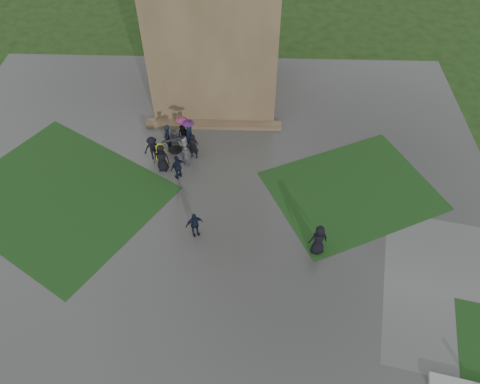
{
  "coord_description": "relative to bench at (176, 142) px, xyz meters",
  "views": [
    {
      "loc": [
        2.52,
        -13.62,
        20.18
      ],
      "look_at": [
        1.97,
        3.61,
        1.2
      ],
      "focal_mm": 35.0,
      "sensor_mm": 36.0,
      "label": 1
    }
  ],
  "objects": [
    {
      "name": "ground",
      "position": [
        2.23,
        -8.48,
        -0.44
      ],
      "size": [
        120.0,
        120.0,
        0.0
      ],
      "primitive_type": "plane",
      "color": "black"
    },
    {
      "name": "plaza",
      "position": [
        2.23,
        -6.48,
        -0.43
      ],
      "size": [
        34.0,
        34.0,
        0.02
      ],
      "primitive_type": "cube",
      "color": "#363634",
      "rests_on": "ground"
    },
    {
      "name": "lawn_inset_left",
      "position": [
        -6.27,
        -4.48,
        -0.42
      ],
      "size": [
        14.1,
        13.46,
        0.01
      ],
      "primitive_type": "cube",
      "rotation": [
        0.0,
        0.0,
        -0.56
      ],
      "color": "black",
      "rests_on": "plaza"
    },
    {
      "name": "lawn_inset_right",
      "position": [
        10.73,
        -3.48,
        -0.42
      ],
      "size": [
        11.12,
        10.15,
        0.01
      ],
      "primitive_type": "cube",
      "rotation": [
        0.0,
        0.0,
        0.44
      ],
      "color": "black",
      "rests_on": "plaza"
    },
    {
      "name": "tower_plinth",
      "position": [
        2.23,
        2.12,
        -0.31
      ],
      "size": [
        9.0,
        0.8,
        0.22
      ],
      "primitive_type": "cube",
      "color": "brown",
      "rests_on": "plaza"
    },
    {
      "name": "bench",
      "position": [
        0.0,
        0.0,
        0.0
      ],
      "size": [
        1.47,
        0.64,
        0.82
      ],
      "rotation": [
        0.0,
        0.0,
        -0.14
      ],
      "color": "#AEAFAA",
      "rests_on": "plaza"
    },
    {
      "name": "visitor_cluster",
      "position": [
        -0.01,
        -1.17,
        0.58
      ],
      "size": [
        3.44,
        3.74,
        2.42
      ],
      "color": "black",
      "rests_on": "plaza"
    },
    {
      "name": "pedestrian_mid",
      "position": [
        1.87,
        -6.93,
        0.4
      ],
      "size": [
        1.1,
        0.91,
        1.64
      ],
      "primitive_type": "imported",
      "rotation": [
        0.0,
        0.0,
        0.44
      ],
      "color": "black",
      "rests_on": "plaza"
    },
    {
      "name": "pedestrian_near",
      "position": [
        8.29,
        -7.83,
        0.55
      ],
      "size": [
        1.03,
        0.78,
        1.94
      ],
      "primitive_type": "imported",
      "rotation": [
        0.0,
        0.0,
        3.29
      ],
      "color": "black",
      "rests_on": "plaza"
    }
  ]
}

